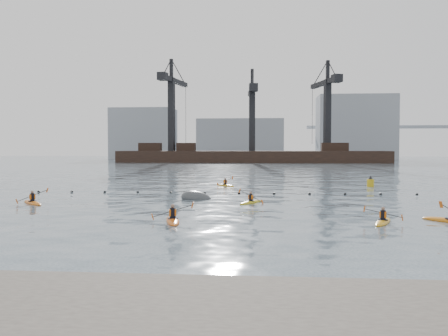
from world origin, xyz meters
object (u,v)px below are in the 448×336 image
(kayaker_2, at_px, (32,202))
(kayaker_1, at_px, (383,221))
(nav_buoy, at_px, (370,183))
(kayaker_5, at_px, (225,185))
(mooring_buoy, at_px, (197,199))
(kayaker_0, at_px, (173,220))
(kayaker_3, at_px, (251,202))

(kayaker_2, bearing_deg, kayaker_1, -59.81)
(nav_buoy, bearing_deg, kayaker_1, -100.93)
(kayaker_1, height_order, kayaker_2, kayaker_2)
(kayaker_1, bearing_deg, kayaker_2, -173.48)
(kayaker_5, relative_size, mooring_buoy, 1.09)
(kayaker_5, bearing_deg, kayaker_1, -107.58)
(kayaker_1, relative_size, kayaker_2, 1.06)
(mooring_buoy, bearing_deg, kayaker_1, -43.10)
(kayaker_0, relative_size, kayaker_3, 1.20)
(mooring_buoy, relative_size, nav_buoy, 1.90)
(nav_buoy, bearing_deg, kayaker_2, -148.06)
(kayaker_2, relative_size, kayaker_5, 1.08)
(nav_buoy, bearing_deg, kayaker_0, -123.02)
(kayaker_0, relative_size, kayaker_1, 1.13)
(kayaker_1, relative_size, kayaker_3, 1.06)
(kayaker_0, relative_size, kayaker_5, 1.29)
(kayaker_3, relative_size, mooring_buoy, 1.17)
(kayaker_2, xyz_separation_m, mooring_buoy, (11.24, 3.97, -0.10))
(kayaker_0, xyz_separation_m, kayaker_5, (0.91, 23.92, -0.01))
(kayaker_1, distance_m, kayaker_2, 23.71)
(kayaker_1, height_order, mooring_buoy, kayaker_1)
(kayaker_1, relative_size, kayaker_5, 1.14)
(nav_buoy, bearing_deg, kayaker_3, -127.57)
(kayaker_3, relative_size, kayaker_5, 1.07)
(kayaker_5, bearing_deg, kayaker_2, -168.04)
(nav_buoy, bearing_deg, mooring_buoy, -140.91)
(kayaker_3, bearing_deg, kayaker_0, -85.96)
(kayaker_2, bearing_deg, kayaker_3, -37.07)
(kayaker_1, height_order, kayaker_3, kayaker_3)
(kayaker_0, distance_m, nav_buoy, 28.98)
(kayaker_3, bearing_deg, kayaker_5, 129.52)
(mooring_buoy, bearing_deg, kayaker_5, 84.58)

